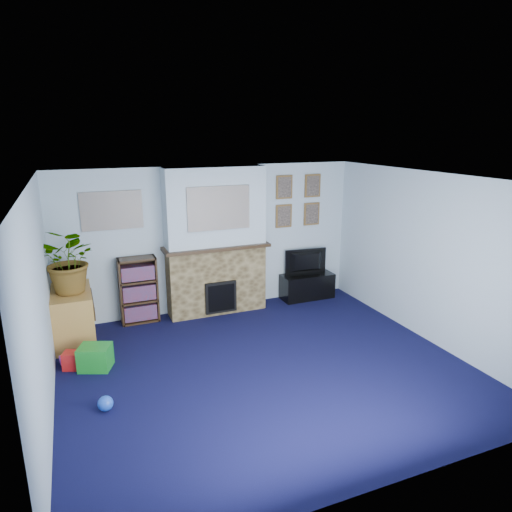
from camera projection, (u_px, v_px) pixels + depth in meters
name	position (u px, v px, depth m)	size (l,w,h in m)	color
floor	(265.00, 367.00, 5.86)	(5.00, 4.50, 0.01)	black
ceiling	(266.00, 179.00, 5.21)	(5.00, 4.50, 0.01)	white
wall_back	(212.00, 239.00, 7.54)	(5.00, 0.04, 2.40)	#AFC4D4
wall_front	(381.00, 363.00, 3.53)	(5.00, 0.04, 2.40)	#AFC4D4
wall_left	(40.00, 308.00, 4.63)	(0.04, 4.50, 2.40)	#AFC4D4
wall_right	(428.00, 258.00, 6.44)	(0.04, 4.50, 2.40)	#AFC4D4
chimney_breast	(216.00, 243.00, 7.37)	(1.72, 0.50, 2.40)	brown
collage_main	(219.00, 208.00, 7.02)	(1.00, 0.03, 0.68)	gray
collage_left	(112.00, 211.00, 6.81)	(0.90, 0.03, 0.58)	gray
portrait_tl	(284.00, 187.00, 7.78)	(0.30, 0.03, 0.40)	brown
portrait_tr	(313.00, 186.00, 7.98)	(0.30, 0.03, 0.40)	brown
portrait_bl	(284.00, 216.00, 7.92)	(0.30, 0.03, 0.40)	brown
portrait_br	(312.00, 214.00, 8.12)	(0.30, 0.03, 0.40)	brown
tv_stand	(307.00, 286.00, 8.22)	(0.94, 0.40, 0.45)	black
television	(307.00, 262.00, 8.12)	(0.77, 0.10, 0.45)	black
bookshelf	(139.00, 291.00, 7.14)	(0.58, 0.28, 1.05)	#302011
sideboard	(73.00, 318.00, 6.51)	(0.54, 0.98, 0.76)	#B48139
potted_plant	(70.00, 260.00, 6.25)	(0.83, 0.72, 0.92)	#26661E
mantel_clock	(211.00, 242.00, 7.28)	(0.10, 0.06, 0.14)	gold
mantel_candle	(232.00, 239.00, 7.41)	(0.05, 0.05, 0.17)	#B2BFC6
mantel_teddy	(185.00, 244.00, 7.13)	(0.14, 0.14, 0.14)	gray
mantel_can	(253.00, 238.00, 7.55)	(0.07, 0.07, 0.13)	red
green_crate	(95.00, 358.00, 5.80)	(0.38, 0.31, 0.31)	#198C26
toy_ball	(105.00, 403.00, 4.94)	(0.17, 0.17, 0.17)	blue
toy_block	(71.00, 360.00, 5.80)	(0.18, 0.18, 0.23)	red
toy_tube	(71.00, 357.00, 5.97)	(0.13, 0.13, 0.28)	purple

